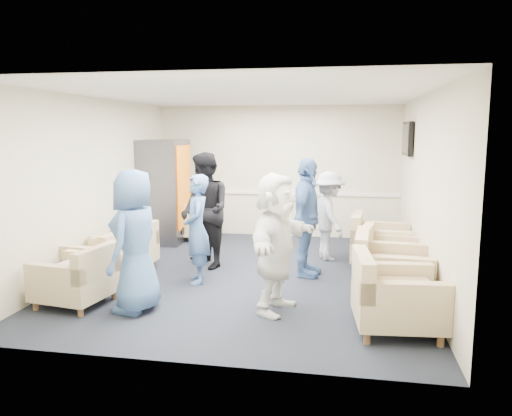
% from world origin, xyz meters
% --- Properties ---
extents(floor, '(6.00, 6.00, 0.00)m').
position_xyz_m(floor, '(0.00, 0.00, 0.00)').
color(floor, black).
rests_on(floor, ground).
extents(ceiling, '(6.00, 6.00, 0.00)m').
position_xyz_m(ceiling, '(0.00, 0.00, 2.70)').
color(ceiling, silver).
rests_on(ceiling, back_wall).
extents(back_wall, '(5.00, 0.02, 2.70)m').
position_xyz_m(back_wall, '(0.00, 3.00, 1.35)').
color(back_wall, beige).
rests_on(back_wall, floor).
extents(front_wall, '(5.00, 0.02, 2.70)m').
position_xyz_m(front_wall, '(0.00, -3.00, 1.35)').
color(front_wall, beige).
rests_on(front_wall, floor).
extents(left_wall, '(0.02, 6.00, 2.70)m').
position_xyz_m(left_wall, '(-2.50, 0.00, 1.35)').
color(left_wall, beige).
rests_on(left_wall, floor).
extents(right_wall, '(0.02, 6.00, 2.70)m').
position_xyz_m(right_wall, '(2.50, 0.00, 1.35)').
color(right_wall, beige).
rests_on(right_wall, floor).
extents(chair_rail, '(4.98, 0.04, 0.06)m').
position_xyz_m(chair_rail, '(0.00, 2.98, 0.90)').
color(chair_rail, silver).
rests_on(chair_rail, back_wall).
extents(tv, '(0.10, 1.00, 0.58)m').
position_xyz_m(tv, '(2.44, 1.80, 2.05)').
color(tv, black).
rests_on(tv, right_wall).
extents(armchair_left_near, '(0.94, 0.94, 0.66)m').
position_xyz_m(armchair_left_near, '(-1.87, -1.70, 0.33)').
color(armchair_left_near, tan).
rests_on(armchair_left_near, floor).
extents(armchair_left_mid, '(0.93, 0.93, 0.65)m').
position_xyz_m(armchair_left_mid, '(-2.03, -0.74, 0.33)').
color(armchair_left_mid, tan).
rests_on(armchair_left_mid, floor).
extents(armchair_left_far, '(0.82, 0.82, 0.64)m').
position_xyz_m(armchair_left_far, '(-1.91, -0.12, 0.32)').
color(armchair_left_far, tan).
rests_on(armchair_left_far, floor).
extents(armchair_right_near, '(1.00, 1.00, 0.73)m').
position_xyz_m(armchair_right_near, '(1.93, -1.85, 0.37)').
color(armchair_right_near, tan).
rests_on(armchair_right_near, floor).
extents(armchair_right_midnear, '(1.01, 1.01, 0.76)m').
position_xyz_m(armchair_right_midnear, '(1.96, -0.85, 0.38)').
color(armchair_right_midnear, tan).
rests_on(armchair_right_midnear, floor).
extents(armchair_right_midfar, '(0.97, 0.97, 0.67)m').
position_xyz_m(armchair_right_midfar, '(2.02, 0.08, 0.34)').
color(armchair_right_midfar, tan).
rests_on(armchair_right_midfar, floor).
extents(armchair_right_far, '(0.97, 0.97, 0.73)m').
position_xyz_m(armchair_right_far, '(1.92, 0.87, 0.36)').
color(armchair_right_far, tan).
rests_on(armchair_right_far, floor).
extents(armchair_corner, '(0.90, 0.90, 0.64)m').
position_xyz_m(armchair_corner, '(-1.52, 2.30, 0.32)').
color(armchair_corner, tan).
rests_on(armchair_corner, floor).
extents(vending_machine, '(0.82, 0.95, 2.01)m').
position_xyz_m(vending_machine, '(-2.09, 2.00, 1.01)').
color(vending_machine, '#525159').
rests_on(vending_machine, floor).
extents(backpack, '(0.36, 0.31, 0.52)m').
position_xyz_m(backpack, '(-1.74, -0.55, 0.27)').
color(backpack, black).
rests_on(backpack, floor).
extents(pillow, '(0.41, 0.50, 0.13)m').
position_xyz_m(pillow, '(-1.88, -1.69, 0.50)').
color(pillow, beige).
rests_on(pillow, armchair_left_near).
extents(person_front_left, '(0.65, 0.91, 1.74)m').
position_xyz_m(person_front_left, '(-1.08, -1.74, 0.87)').
color(person_front_left, '#40639B').
rests_on(person_front_left, floor).
extents(person_mid_left, '(0.54, 0.66, 1.57)m').
position_xyz_m(person_mid_left, '(-0.68, -0.49, 0.79)').
color(person_mid_left, '#40639B').
rests_on(person_mid_left, floor).
extents(person_back_left, '(1.12, 1.14, 1.86)m').
position_xyz_m(person_back_left, '(-0.79, 0.33, 0.93)').
color(person_back_left, black).
rests_on(person_back_left, floor).
extents(person_back_right, '(0.88, 1.11, 1.51)m').
position_xyz_m(person_back_right, '(1.14, 1.16, 0.76)').
color(person_back_right, beige).
rests_on(person_back_right, floor).
extents(person_mid_right, '(0.57, 1.09, 1.79)m').
position_xyz_m(person_mid_right, '(0.84, 0.11, 0.89)').
color(person_mid_right, '#40639B').
rests_on(person_mid_right, floor).
extents(person_front_right, '(0.89, 1.65, 1.70)m').
position_xyz_m(person_front_right, '(0.60, -1.45, 0.85)').
color(person_front_right, white).
rests_on(person_front_right, floor).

